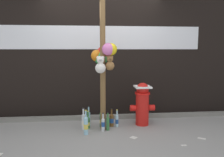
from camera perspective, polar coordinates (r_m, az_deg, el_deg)
ground_plane at (r=3.92m, az=-1.46°, el=-14.28°), size 14.00×14.00×0.00m
building_wall at (r=4.96m, az=-2.67°, el=9.81°), size 10.00×0.21×3.32m
curb_strip at (r=4.81m, az=-2.30°, el=-9.65°), size 8.00×0.12×0.08m
memorial_post at (r=4.03m, az=-2.19°, el=7.60°), size 0.47×0.54×2.72m
fire_hydrant at (r=4.40m, az=7.63°, el=-6.12°), size 0.47×0.30×0.82m
bottle_0 at (r=4.35m, az=-5.85°, el=-9.92°), size 0.06×0.06×0.39m
bottle_1 at (r=4.35m, az=-0.11°, el=-10.29°), size 0.08×0.08×0.35m
bottle_2 at (r=4.15m, az=-1.07°, el=-11.04°), size 0.06×0.06×0.33m
bottle_3 at (r=4.33m, az=1.25°, el=-10.43°), size 0.06×0.06×0.33m
bottle_4 at (r=4.11m, az=-2.26°, el=-11.29°), size 0.06×0.06×0.33m
bottle_5 at (r=4.18m, az=-7.15°, el=-10.62°), size 0.07×0.07×0.41m
bottle_6 at (r=3.97m, az=-6.56°, el=-11.57°), size 0.08×0.08×0.43m
bottle_7 at (r=4.31m, az=-2.68°, el=-10.20°), size 0.06×0.06×0.36m
bottle_8 at (r=4.26m, az=-6.06°, el=-10.82°), size 0.07×0.07×0.33m
litter_0 at (r=3.88m, az=5.45°, el=-14.51°), size 0.14×0.14×0.01m
litter_1 at (r=3.75m, az=17.58°, el=-15.67°), size 0.08×0.05×0.01m
litter_2 at (r=4.10m, az=21.59°, el=-13.80°), size 0.14×0.12×0.01m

